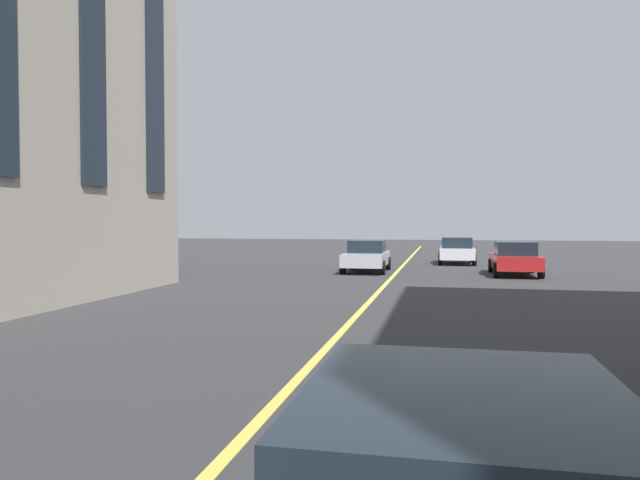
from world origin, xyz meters
TOP-DOWN VIEW (x-y plane):
  - lane_centre_line at (20.00, 0.00)m, footprint 80.00×0.16m
  - car_red_parked_a at (30.97, -4.90)m, footprint 3.90×1.89m
  - car_white_oncoming at (37.36, -2.70)m, footprint 3.90×1.89m
  - car_silver_mid at (31.44, 1.33)m, footprint 3.90×1.89m

SIDE VIEW (x-z plane):
  - lane_centre_line at x=20.00m, z-range 0.00..0.01m
  - car_red_parked_a at x=30.97m, z-range 0.00..1.40m
  - car_white_oncoming at x=37.36m, z-range 0.00..1.40m
  - car_silver_mid at x=31.44m, z-range 0.00..1.40m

